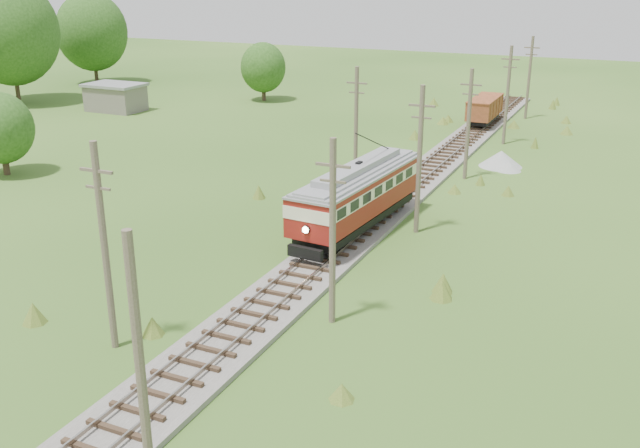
% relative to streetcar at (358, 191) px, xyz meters
% --- Properties ---
extents(railbed_main, '(3.60, 96.00, 0.57)m').
position_rel_streetcar_xyz_m(railbed_main, '(0.00, 4.66, -2.49)').
color(railbed_main, '#605B54').
rests_on(railbed_main, ground).
extents(streetcar, '(3.93, 12.79, 5.79)m').
position_rel_streetcar_xyz_m(streetcar, '(0.00, 0.00, 0.00)').
color(streetcar, black).
rests_on(streetcar, ground).
extents(gondola, '(2.39, 7.31, 2.43)m').
position_rel_streetcar_xyz_m(gondola, '(0.00, 34.60, -0.81)').
color(gondola, black).
rests_on(gondola, ground).
extents(gravel_pile, '(3.64, 3.86, 1.32)m').
position_rel_streetcar_xyz_m(gravel_pile, '(4.91, 19.28, -2.06)').
color(gravel_pile, gray).
rests_on(gravel_pile, ground).
extents(utility_pole_r_1, '(0.30, 0.30, 8.80)m').
position_rel_streetcar_xyz_m(utility_pole_r_1, '(3.10, -24.34, 1.72)').
color(utility_pole_r_1, brown).
rests_on(utility_pole_r_1, ground).
extents(utility_pole_r_2, '(1.60, 0.30, 8.60)m').
position_rel_streetcar_xyz_m(utility_pole_r_2, '(3.30, -11.34, 1.74)').
color(utility_pole_r_2, brown).
rests_on(utility_pole_r_2, ground).
extents(utility_pole_r_3, '(1.60, 0.30, 9.00)m').
position_rel_streetcar_xyz_m(utility_pole_r_3, '(3.20, 1.66, 1.95)').
color(utility_pole_r_3, brown).
rests_on(utility_pole_r_3, ground).
extents(utility_pole_r_4, '(1.60, 0.30, 8.40)m').
position_rel_streetcar_xyz_m(utility_pole_r_4, '(3.00, 14.66, 1.64)').
color(utility_pole_r_4, brown).
rests_on(utility_pole_r_4, ground).
extents(utility_pole_r_5, '(1.60, 0.30, 8.90)m').
position_rel_streetcar_xyz_m(utility_pole_r_5, '(3.40, 27.66, 1.90)').
color(utility_pole_r_5, brown).
rests_on(utility_pole_r_5, ground).
extents(utility_pole_r_6, '(1.60, 0.30, 8.70)m').
position_rel_streetcar_xyz_m(utility_pole_r_6, '(3.20, 40.66, 1.79)').
color(utility_pole_r_6, brown).
rests_on(utility_pole_r_6, ground).
extents(utility_pole_l_a, '(1.60, 0.30, 9.00)m').
position_rel_streetcar_xyz_m(utility_pole_l_a, '(-4.20, -17.34, 1.95)').
color(utility_pole_l_a, brown).
rests_on(utility_pole_l_a, ground).
extents(utility_pole_l_b, '(1.60, 0.30, 8.60)m').
position_rel_streetcar_xyz_m(utility_pole_l_b, '(-4.50, 10.66, 1.74)').
color(utility_pole_l_b, brown).
rests_on(utility_pole_l_b, ground).
extents(tree_left_4, '(11.34, 11.34, 14.61)m').
position_rel_streetcar_xyz_m(tree_left_4, '(-54.00, 24.66, 5.68)').
color(tree_left_4, '#38281C').
rests_on(tree_left_4, ground).
extents(tree_left_5, '(9.66, 9.66, 12.44)m').
position_rel_streetcar_xyz_m(tree_left_5, '(-56.00, 40.66, 4.44)').
color(tree_left_5, '#38281C').
rests_on(tree_left_5, ground).
extents(tree_mid_a, '(5.46, 5.46, 7.03)m').
position_rel_streetcar_xyz_m(tree_mid_a, '(-28.00, 38.66, 1.34)').
color(tree_mid_a, '#38281C').
rests_on(tree_mid_a, ground).
extents(tree_mid_c, '(5.04, 5.04, 6.49)m').
position_rel_streetcar_xyz_m(tree_mid_c, '(-30.00, 0.66, 1.03)').
color(tree_mid_c, '#38281C').
rests_on(tree_mid_c, ground).
extents(shed, '(6.40, 4.40, 3.10)m').
position_rel_streetcar_xyz_m(shed, '(-40.00, 25.66, -1.11)').
color(shed, slate).
rests_on(shed, ground).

